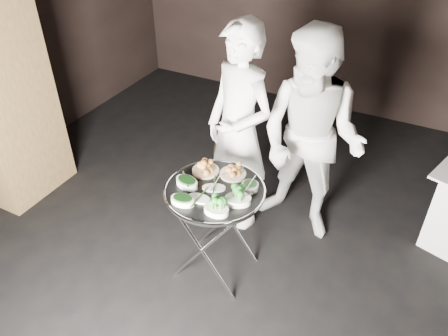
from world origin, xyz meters
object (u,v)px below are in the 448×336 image
at_px(tray_stand, 215,227).
at_px(waiter_left, 239,131).
at_px(serving_tray, 215,190).
at_px(waiter_right, 311,141).

distance_m(tray_stand, waiter_left, 0.85).
bearing_deg(waiter_left, serving_tray, -57.10).
distance_m(waiter_left, waiter_right, 0.60).
relative_size(tray_stand, serving_tray, 1.10).
xyz_separation_m(serving_tray, waiter_right, (0.46, 0.82, 0.10)).
relative_size(tray_stand, waiter_left, 0.44).
bearing_deg(tray_stand, waiter_left, 100.91).
relative_size(serving_tray, waiter_right, 0.40).
bearing_deg(tray_stand, serving_tray, 146.31).
distance_m(tray_stand, waiter_right, 1.05).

